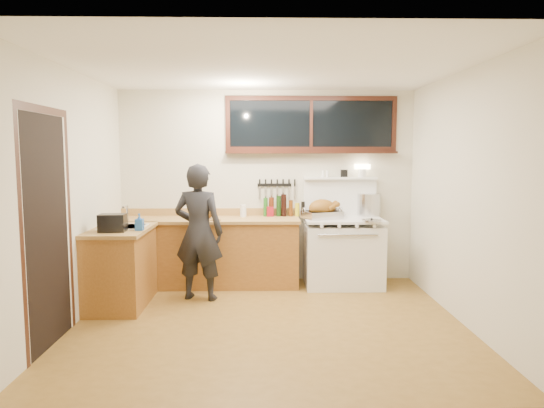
{
  "coord_description": "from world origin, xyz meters",
  "views": [
    {
      "loc": [
        -0.07,
        -4.89,
        1.75
      ],
      "look_at": [
        0.05,
        0.85,
        1.15
      ],
      "focal_mm": 32.0,
      "sensor_mm": 36.0,
      "label": 1
    }
  ],
  "objects_px": {
    "man": "(199,232)",
    "cutting_board": "(205,216)",
    "roast_turkey": "(322,211)",
    "vintage_stove": "(343,250)"
  },
  "relations": [
    {
      "from": "vintage_stove",
      "to": "cutting_board",
      "type": "height_order",
      "value": "vintage_stove"
    },
    {
      "from": "man",
      "to": "cutting_board",
      "type": "bearing_deg",
      "value": 86.95
    },
    {
      "from": "man",
      "to": "cutting_board",
      "type": "relative_size",
      "value": 3.86
    },
    {
      "from": "vintage_stove",
      "to": "cutting_board",
      "type": "distance_m",
      "value": 1.87
    },
    {
      "from": "cutting_board",
      "to": "roast_turkey",
      "type": "height_order",
      "value": "roast_turkey"
    },
    {
      "from": "man",
      "to": "roast_turkey",
      "type": "height_order",
      "value": "man"
    },
    {
      "from": "vintage_stove",
      "to": "cutting_board",
      "type": "bearing_deg",
      "value": -176.56
    },
    {
      "from": "cutting_board",
      "to": "roast_turkey",
      "type": "xyz_separation_m",
      "value": [
        1.52,
        0.09,
        0.05
      ]
    },
    {
      "from": "cutting_board",
      "to": "roast_turkey",
      "type": "distance_m",
      "value": 1.53
    },
    {
      "from": "vintage_stove",
      "to": "roast_turkey",
      "type": "xyz_separation_m",
      "value": [
        -0.28,
        -0.02,
        0.53
      ]
    }
  ]
}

